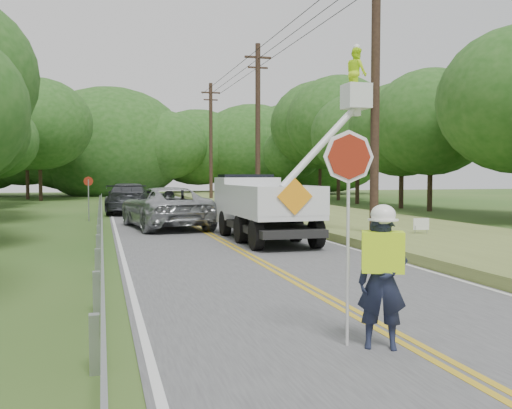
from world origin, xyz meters
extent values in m
plane|color=#255118|center=(0.00, 0.00, 0.00)|extent=(140.00, 140.00, 0.00)
cube|color=#49494C|center=(0.00, 14.00, 0.01)|extent=(7.20, 96.00, 0.02)
cube|color=gold|center=(-0.10, 14.00, 0.02)|extent=(0.12, 96.00, 0.00)
cube|color=gold|center=(0.10, 14.00, 0.02)|extent=(0.12, 96.00, 0.00)
cube|color=silver|center=(-3.45, 14.00, 0.02)|extent=(0.12, 96.00, 0.00)
cube|color=silver|center=(3.45, 14.00, 0.02)|extent=(0.12, 96.00, 0.00)
cube|color=#989CA1|center=(-4.10, -2.00, 0.35)|extent=(0.12, 0.14, 0.70)
cube|color=#989CA1|center=(-4.10, 1.00, 0.35)|extent=(0.12, 0.14, 0.70)
cube|color=#989CA1|center=(-4.10, 4.00, 0.35)|extent=(0.12, 0.14, 0.70)
cube|color=#989CA1|center=(-4.10, 7.00, 0.35)|extent=(0.12, 0.14, 0.70)
cube|color=#989CA1|center=(-4.10, 10.00, 0.35)|extent=(0.12, 0.14, 0.70)
cube|color=#989CA1|center=(-4.10, 13.00, 0.35)|extent=(0.12, 0.14, 0.70)
cube|color=#989CA1|center=(-4.10, 16.00, 0.35)|extent=(0.12, 0.14, 0.70)
cube|color=#989CA1|center=(-4.10, 19.00, 0.35)|extent=(0.12, 0.14, 0.70)
cube|color=#989CA1|center=(-4.10, 22.00, 0.35)|extent=(0.12, 0.14, 0.70)
cube|color=#989CA1|center=(-4.10, 25.00, 0.35)|extent=(0.12, 0.14, 0.70)
cube|color=#989CA1|center=(-4.10, 28.00, 0.35)|extent=(0.12, 0.14, 0.70)
cube|color=#989CA1|center=(-4.10, 31.00, 0.35)|extent=(0.12, 0.14, 0.70)
cube|color=#989CA1|center=(-4.10, 34.00, 0.35)|extent=(0.12, 0.14, 0.70)
cube|color=#989CA1|center=(-4.10, 37.00, 0.35)|extent=(0.12, 0.14, 0.70)
cube|color=#989CA1|center=(-4.00, 15.00, 0.60)|extent=(0.05, 48.00, 0.34)
cylinder|color=black|center=(5.00, 9.00, 5.00)|extent=(0.30, 0.30, 10.00)
cylinder|color=black|center=(5.00, 24.00, 5.00)|extent=(0.30, 0.30, 10.00)
cube|color=black|center=(5.00, 24.00, 9.20)|extent=(1.60, 0.12, 0.12)
cube|color=black|center=(5.00, 24.00, 8.60)|extent=(1.20, 0.10, 0.10)
cylinder|color=black|center=(5.00, 39.00, 5.00)|extent=(0.30, 0.30, 10.00)
cube|color=black|center=(5.00, 39.00, 9.20)|extent=(1.60, 0.12, 0.12)
cube|color=black|center=(5.00, 39.00, 8.60)|extent=(1.20, 0.10, 0.10)
cylinder|color=black|center=(4.30, 17.50, 9.10)|extent=(0.03, 43.00, 0.03)
cylinder|color=black|center=(5.00, 17.50, 9.10)|extent=(0.03, 43.00, 0.03)
cylinder|color=black|center=(5.70, 17.50, 9.10)|extent=(0.03, 43.00, 0.03)
cube|color=olive|center=(7.10, 14.00, 0.15)|extent=(7.00, 96.00, 0.30)
cylinder|color=#332319|center=(-9.17, 44.66, 1.95)|extent=(0.32, 0.32, 3.90)
ellipsoid|color=#1E4C16|center=(-9.17, 44.66, 6.73)|extent=(9.11, 9.11, 8.02)
cylinder|color=#332319|center=(-10.63, 48.05, 1.94)|extent=(0.32, 0.32, 3.89)
ellipsoid|color=#1E4C16|center=(-10.63, 48.05, 6.70)|extent=(9.07, 9.07, 7.98)
cylinder|color=#332319|center=(15.92, 22.96, 1.62)|extent=(0.32, 0.32, 3.24)
ellipsoid|color=#1E4C16|center=(15.92, 22.96, 5.58)|extent=(7.56, 7.56, 6.65)
cylinder|color=#332319|center=(15.75, 26.20, 1.56)|extent=(0.32, 0.32, 3.12)
ellipsoid|color=#1E4C16|center=(15.75, 26.20, 5.37)|extent=(7.27, 7.27, 6.40)
cylinder|color=#332319|center=(15.39, 32.35, 1.58)|extent=(0.32, 0.32, 3.16)
ellipsoid|color=#1E4C16|center=(15.39, 32.35, 5.44)|extent=(7.37, 7.37, 6.48)
cylinder|color=#332319|center=(16.51, 38.63, 2.02)|extent=(0.32, 0.32, 4.04)
ellipsoid|color=#1E4C16|center=(16.51, 38.63, 6.96)|extent=(9.43, 9.43, 8.30)
cylinder|color=#332319|center=(16.29, 42.54, 2.05)|extent=(0.32, 0.32, 4.09)
ellipsoid|color=#1E4C16|center=(16.29, 42.54, 7.04)|extent=(9.54, 9.54, 8.40)
cylinder|color=#332319|center=(14.66, 46.06, 1.29)|extent=(0.32, 0.32, 2.59)
ellipsoid|color=#1E4C16|center=(14.66, 46.06, 4.46)|extent=(6.04, 6.04, 5.31)
ellipsoid|color=#1E4C16|center=(-12.14, 57.28, 5.50)|extent=(11.67, 8.75, 8.75)
ellipsoid|color=#1E4C16|center=(-7.32, 56.41, 5.50)|extent=(13.01, 9.76, 9.76)
ellipsoid|color=#1E4C16|center=(-2.99, 56.15, 5.50)|extent=(17.07, 12.80, 12.80)
ellipsoid|color=#1E4C16|center=(2.46, 54.40, 5.50)|extent=(10.17, 7.62, 7.62)
ellipsoid|color=#1E4C16|center=(7.06, 57.79, 5.50)|extent=(11.82, 8.86, 8.86)
ellipsoid|color=#1E4C16|center=(13.51, 56.98, 5.50)|extent=(13.74, 10.31, 10.31)
ellipsoid|color=#1E4C16|center=(17.44, 56.09, 5.50)|extent=(13.56, 10.17, 10.17)
ellipsoid|color=#1E4C16|center=(22.13, 54.07, 5.50)|extent=(14.06, 10.55, 10.55)
imported|color=#191E33|center=(-0.47, -2.03, 0.90)|extent=(0.76, 0.65, 1.75)
cube|color=#B6E517|center=(-0.47, -2.03, 1.29)|extent=(0.63, 0.52, 0.53)
ellipsoid|color=white|center=(-0.47, -2.03, 1.78)|extent=(0.33, 0.33, 0.26)
cylinder|color=#B7B7B7|center=(-0.86, -1.80, 1.25)|extent=(0.04, 0.04, 2.46)
cylinder|color=maroon|center=(-0.86, -1.80, 2.53)|extent=(0.70, 0.05, 0.70)
cylinder|color=black|center=(0.48, 7.74, 0.48)|extent=(0.30, 0.93, 0.93)
cylinder|color=black|center=(2.41, 7.75, 0.48)|extent=(0.30, 0.93, 0.93)
cylinder|color=black|center=(0.47, 9.67, 0.48)|extent=(0.30, 0.93, 0.93)
cylinder|color=black|center=(2.40, 9.68, 0.48)|extent=(0.30, 0.93, 0.93)
cylinder|color=black|center=(0.45, 12.08, 0.48)|extent=(0.30, 0.93, 0.93)
cylinder|color=black|center=(2.38, 12.09, 0.48)|extent=(0.30, 0.93, 0.93)
cube|color=black|center=(1.43, 9.96, 0.55)|extent=(2.07, 6.19, 0.24)
cube|color=silver|center=(1.44, 9.29, 1.03)|extent=(2.25, 4.46, 0.21)
cube|color=silver|center=(0.35, 9.28, 1.52)|extent=(0.09, 4.44, 0.87)
cube|color=silver|center=(2.53, 9.30, 1.52)|extent=(0.09, 4.44, 0.87)
cube|color=silver|center=(1.45, 7.09, 1.52)|extent=(2.22, 0.07, 0.87)
cube|color=silver|center=(1.41, 12.57, 1.32)|extent=(2.18, 1.85, 1.74)
cube|color=black|center=(1.41, 12.76, 1.95)|extent=(1.94, 1.27, 0.72)
cube|color=silver|center=(1.44, 8.23, 1.52)|extent=(0.87, 0.87, 0.77)
cube|color=silver|center=(4.30, 9.00, 4.92)|extent=(0.82, 0.82, 0.82)
imported|color=#B6E517|center=(4.30, 9.00, 5.71)|extent=(0.62, 0.80, 1.65)
cube|color=orange|center=(1.45, 7.02, 1.66)|extent=(1.09, 0.05, 1.09)
imported|color=#A4A8AB|center=(-1.35, 15.83, 0.90)|extent=(3.75, 6.65, 1.75)
imported|color=#35383C|center=(-2.43, 25.68, 0.91)|extent=(3.06, 6.34, 1.78)
cylinder|color=#989CA1|center=(-4.61, 20.46, 1.04)|extent=(0.06, 0.06, 2.07)
cylinder|color=maroon|center=(-4.61, 20.46, 1.98)|extent=(0.47, 0.08, 0.47)
cube|color=white|center=(6.48, 8.43, 0.62)|extent=(0.57, 0.08, 0.40)
cylinder|color=#989CA1|center=(6.25, 8.43, 0.28)|extent=(0.02, 0.02, 0.57)
cylinder|color=#989CA1|center=(6.71, 8.43, 0.28)|extent=(0.02, 0.02, 0.57)
camera|label=1|loc=(-4.00, -8.73, 2.30)|focal=40.05mm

